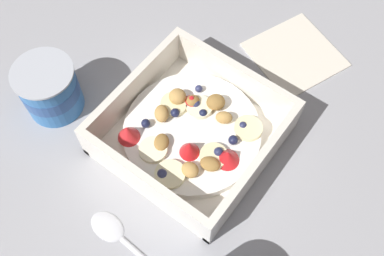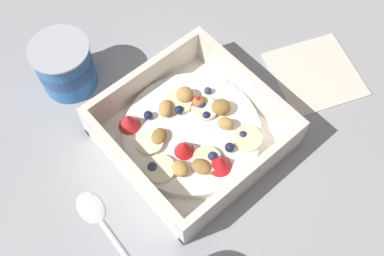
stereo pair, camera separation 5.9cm
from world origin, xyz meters
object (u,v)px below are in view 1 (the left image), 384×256
at_px(yogurt_cup, 50,89).
at_px(folded_napkin, 295,54).
at_px(spoon, 123,239).
at_px(fruit_bowl, 192,132).

height_order(yogurt_cup, folded_napkin, yogurt_cup).
height_order(spoon, folded_napkin, spoon).
bearing_deg(spoon, fruit_bowl, 5.80).
relative_size(fruit_bowl, folded_napkin, 1.72).
bearing_deg(folded_napkin, yogurt_cup, 141.00).
distance_m(fruit_bowl, spoon, 0.16).
height_order(fruit_bowl, spoon, fruit_bowl).
distance_m(spoon, yogurt_cup, 0.23).
relative_size(fruit_bowl, yogurt_cup, 2.51).
distance_m(spoon, folded_napkin, 0.37).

